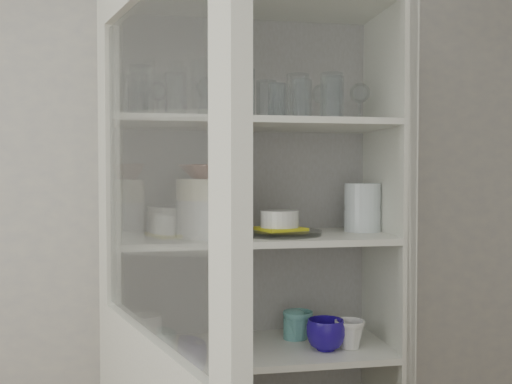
# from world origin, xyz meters

# --- Properties ---
(wall_back) EXTENTS (3.60, 0.02, 2.60)m
(wall_back) POSITION_xyz_m (0.00, 1.50, 1.30)
(wall_back) COLOR #ADACAA
(wall_back) RESTS_ON ground
(pantry_cabinet) EXTENTS (1.00, 0.45, 2.10)m
(pantry_cabinet) POSITION_xyz_m (0.20, 1.34, 0.94)
(pantry_cabinet) COLOR beige
(pantry_cabinet) RESTS_ON floor
(tumbler_0) EXTENTS (0.08, 0.08, 0.16)m
(tumbler_0) POSITION_xyz_m (-0.19, 1.14, 1.74)
(tumbler_0) COLOR silver
(tumbler_0) RESTS_ON shelf_glass
(tumbler_1) EXTENTS (0.08, 0.08, 0.14)m
(tumbler_1) POSITION_xyz_m (-0.09, 1.16, 1.73)
(tumbler_1) COLOR silver
(tumbler_1) RESTS_ON shelf_glass
(tumbler_2) EXTENTS (0.08, 0.08, 0.15)m
(tumbler_2) POSITION_xyz_m (0.13, 1.12, 1.74)
(tumbler_2) COLOR silver
(tumbler_2) RESTS_ON shelf_glass
(tumbler_3) EXTENTS (0.06, 0.06, 0.13)m
(tumbler_3) POSITION_xyz_m (0.33, 1.14, 1.73)
(tumbler_3) COLOR silver
(tumbler_3) RESTS_ON shelf_glass
(tumbler_4) EXTENTS (0.09, 0.09, 0.15)m
(tumbler_4) POSITION_xyz_m (0.32, 1.17, 1.74)
(tumbler_4) COLOR silver
(tumbler_4) RESTS_ON shelf_glass
(tumbler_5) EXTENTS (0.09, 0.09, 0.14)m
(tumbler_5) POSITION_xyz_m (0.44, 1.15, 1.73)
(tumbler_5) COLOR silver
(tumbler_5) RESTS_ON shelf_glass
(tumbler_6) EXTENTS (0.08, 0.08, 0.15)m
(tumbler_6) POSITION_xyz_m (0.43, 1.14, 1.74)
(tumbler_6) COLOR silver
(tumbler_6) RESTS_ON shelf_glass
(tumbler_7) EXTENTS (0.08, 0.08, 0.15)m
(tumbler_7) POSITION_xyz_m (-0.21, 1.30, 1.74)
(tumbler_7) COLOR silver
(tumbler_7) RESTS_ON shelf_glass
(tumbler_8) EXTENTS (0.08, 0.08, 0.13)m
(tumbler_8) POSITION_xyz_m (-0.21, 1.29, 1.73)
(tumbler_8) COLOR silver
(tumbler_8) RESTS_ON shelf_glass
(tumbler_9) EXTENTS (0.07, 0.07, 0.13)m
(tumbler_9) POSITION_xyz_m (0.03, 1.26, 1.73)
(tumbler_9) COLOR silver
(tumbler_9) RESTS_ON shelf_glass
(tumbler_10) EXTENTS (0.09, 0.09, 0.15)m
(tumbler_10) POSITION_xyz_m (0.24, 1.30, 1.73)
(tumbler_10) COLOR silver
(tumbler_10) RESTS_ON shelf_glass
(tumbler_11) EXTENTS (0.08, 0.08, 0.13)m
(tumbler_11) POSITION_xyz_m (0.29, 1.28, 1.73)
(tumbler_11) COLOR silver
(tumbler_11) RESTS_ON shelf_glass
(goblet_0) EXTENTS (0.07, 0.07, 0.16)m
(goblet_0) POSITION_xyz_m (-0.14, 1.35, 1.74)
(goblet_0) COLOR silver
(goblet_0) RESTS_ON shelf_glass
(goblet_1) EXTENTS (0.08, 0.08, 0.18)m
(goblet_1) POSITION_xyz_m (0.03, 1.34, 1.75)
(goblet_1) COLOR silver
(goblet_1) RESTS_ON shelf_glass
(goblet_2) EXTENTS (0.07, 0.07, 0.16)m
(goblet_2) POSITION_xyz_m (0.46, 1.35, 1.74)
(goblet_2) COLOR silver
(goblet_2) RESTS_ON shelf_glass
(goblet_3) EXTENTS (0.08, 0.08, 0.17)m
(goblet_3) POSITION_xyz_m (0.61, 1.34, 1.75)
(goblet_3) COLOR silver
(goblet_3) RESTS_ON shelf_glass
(plate_stack_front) EXTENTS (0.23, 0.23, 0.13)m
(plate_stack_front) POSITION_xyz_m (0.03, 1.25, 1.32)
(plate_stack_front) COLOR silver
(plate_stack_front) RESTS_ON shelf_plates
(plate_stack_back) EXTENTS (0.21, 0.21, 0.10)m
(plate_stack_back) POSITION_xyz_m (-0.08, 1.36, 1.31)
(plate_stack_back) COLOR silver
(plate_stack_back) RESTS_ON shelf_plates
(cream_bowl) EXTENTS (0.25, 0.25, 0.07)m
(cream_bowl) POSITION_xyz_m (0.03, 1.25, 1.42)
(cream_bowl) COLOR beige
(cream_bowl) RESTS_ON plate_stack_front
(terracotta_bowl) EXTENTS (0.24, 0.24, 0.05)m
(terracotta_bowl) POSITION_xyz_m (0.03, 1.25, 1.48)
(terracotta_bowl) COLOR brown
(terracotta_bowl) RESTS_ON cream_bowl
(glass_platter) EXTENTS (0.35, 0.35, 0.02)m
(glass_platter) POSITION_xyz_m (0.28, 1.24, 1.27)
(glass_platter) COLOR silver
(glass_platter) RESTS_ON shelf_plates
(yellow_trivet) EXTENTS (0.19, 0.19, 0.01)m
(yellow_trivet) POSITION_xyz_m (0.28, 1.24, 1.28)
(yellow_trivet) COLOR yellow
(yellow_trivet) RESTS_ON glass_platter
(white_ramekin) EXTENTS (0.15, 0.15, 0.06)m
(white_ramekin) POSITION_xyz_m (0.28, 1.24, 1.32)
(white_ramekin) COLOR silver
(white_ramekin) RESTS_ON yellow_trivet
(grey_bowl_stack) EXTENTS (0.14, 0.14, 0.18)m
(grey_bowl_stack) POSITION_xyz_m (0.61, 1.31, 1.35)
(grey_bowl_stack) COLOR silver
(grey_bowl_stack) RESTS_ON shelf_plates
(mug_blue) EXTENTS (0.18, 0.18, 0.11)m
(mug_blue) POSITION_xyz_m (0.43, 1.19, 0.91)
(mug_blue) COLOR navy
(mug_blue) RESTS_ON shelf_mugs
(mug_teal) EXTENTS (0.14, 0.14, 0.10)m
(mug_teal) POSITION_xyz_m (0.37, 1.33, 0.91)
(mug_teal) COLOR teal
(mug_teal) RESTS_ON shelf_mugs
(mug_white) EXTENTS (0.11, 0.11, 0.10)m
(mug_white) POSITION_xyz_m (0.52, 1.19, 0.91)
(mug_white) COLOR silver
(mug_white) RESTS_ON shelf_mugs
(teal_jar) EXTENTS (0.08, 0.08, 0.10)m
(teal_jar) POSITION_xyz_m (0.35, 1.34, 0.91)
(teal_jar) COLOR teal
(teal_jar) RESTS_ON shelf_mugs
(measuring_cups) EXTENTS (0.09, 0.09, 0.04)m
(measuring_cups) POSITION_xyz_m (-0.16, 1.18, 0.88)
(measuring_cups) COLOR #A09EAC
(measuring_cups) RESTS_ON shelf_mugs
(white_canister) EXTENTS (0.11, 0.11, 0.12)m
(white_canister) POSITION_xyz_m (-0.18, 1.31, 0.92)
(white_canister) COLOR silver
(white_canister) RESTS_ON shelf_mugs
(tumbler_12) EXTENTS (0.06, 0.06, 0.12)m
(tumbler_12) POSITION_xyz_m (0.26, 1.21, 1.72)
(tumbler_12) COLOR silver
(tumbler_12) RESTS_ON shelf_glass
(tumbler_13) EXTENTS (0.07, 0.07, 0.14)m
(tumbler_13) POSITION_xyz_m (0.12, 1.23, 1.73)
(tumbler_13) COLOR silver
(tumbler_13) RESTS_ON shelf_glass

